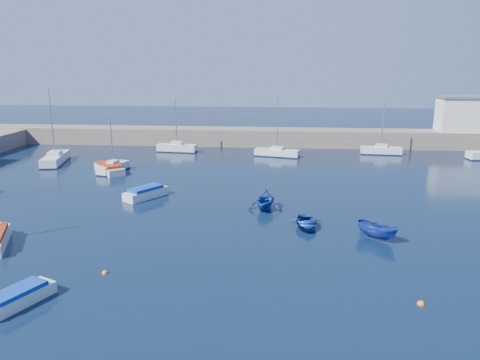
# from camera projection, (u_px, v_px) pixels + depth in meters

# --- Properties ---
(ground) EXTENTS (220.00, 220.00, 0.00)m
(ground) POSITION_uv_depth(u_px,v_px,m) (257.00, 273.00, 29.29)
(ground) COLOR #0B1A32
(ground) RESTS_ON ground
(back_wall) EXTENTS (96.00, 4.50, 2.60)m
(back_wall) POSITION_uv_depth(u_px,v_px,m) (272.00, 137.00, 73.39)
(back_wall) COLOR #756659
(back_wall) RESTS_ON ground
(harbor_office) EXTENTS (10.00, 4.00, 5.00)m
(harbor_office) POSITION_uv_depth(u_px,v_px,m) (473.00, 115.00, 69.95)
(harbor_office) COLOR silver
(harbor_office) RESTS_ON back_wall
(sailboat_3) EXTENTS (2.64, 5.11, 6.64)m
(sailboat_3) POSITION_uv_depth(u_px,v_px,m) (113.00, 167.00, 55.92)
(sailboat_3) COLOR silver
(sailboat_3) RESTS_ON ground
(sailboat_4) EXTENTS (3.50, 7.61, 9.59)m
(sailboat_4) POSITION_uv_depth(u_px,v_px,m) (55.00, 159.00, 60.60)
(sailboat_4) COLOR silver
(sailboat_4) RESTS_ON ground
(sailboat_5) EXTENTS (5.88, 2.19, 7.71)m
(sailboat_5) POSITION_uv_depth(u_px,v_px,m) (177.00, 148.00, 68.33)
(sailboat_5) COLOR silver
(sailboat_5) RESTS_ON ground
(sailboat_6) EXTENTS (6.38, 3.13, 8.05)m
(sailboat_6) POSITION_uv_depth(u_px,v_px,m) (277.00, 153.00, 65.10)
(sailboat_6) COLOR silver
(sailboat_6) RESTS_ON ground
(sailboat_7) EXTENTS (5.73, 2.05, 7.50)m
(sailboat_7) POSITION_uv_depth(u_px,v_px,m) (381.00, 150.00, 66.52)
(sailboat_7) COLOR silver
(sailboat_7) RESTS_ON ground
(motorboat_1) EXTENTS (3.79, 4.59, 1.10)m
(motorboat_1) POSITION_uv_depth(u_px,v_px,m) (146.00, 193.00, 45.34)
(motorboat_1) COLOR silver
(motorboat_1) RESTS_ON ground
(motorboat_2) EXTENTS (4.95, 5.44, 1.13)m
(motorboat_2) POSITION_uv_depth(u_px,v_px,m) (109.00, 168.00, 55.59)
(motorboat_2) COLOR silver
(motorboat_2) RESTS_ON ground
(motorboat_3) EXTENTS (2.90, 4.21, 0.93)m
(motorboat_3) POSITION_uv_depth(u_px,v_px,m) (18.00, 297.00, 25.39)
(motorboat_3) COLOR silver
(motorboat_3) RESTS_ON ground
(dinghy_center) EXTENTS (2.67, 3.66, 0.74)m
(dinghy_center) POSITION_uv_depth(u_px,v_px,m) (306.00, 223.00, 37.21)
(dinghy_center) COLOR navy
(dinghy_center) RESTS_ON ground
(dinghy_left) EXTENTS (3.74, 4.09, 1.84)m
(dinghy_left) POSITION_uv_depth(u_px,v_px,m) (265.00, 200.00, 41.60)
(dinghy_left) COLOR navy
(dinghy_left) RESTS_ON ground
(dinghy_right) EXTENTS (3.31, 3.11, 1.28)m
(dinghy_right) POSITION_uv_depth(u_px,v_px,m) (377.00, 231.00, 34.66)
(dinghy_right) COLOR navy
(dinghy_right) RESTS_ON ground
(buoy_0) EXTENTS (0.39, 0.39, 0.39)m
(buoy_0) POSITION_uv_depth(u_px,v_px,m) (105.00, 273.00, 29.24)
(buoy_0) COLOR orange
(buoy_0) RESTS_ON ground
(buoy_1) EXTENTS (0.45, 0.45, 0.45)m
(buoy_1) POSITION_uv_depth(u_px,v_px,m) (389.00, 235.00, 35.72)
(buoy_1) COLOR red
(buoy_1) RESTS_ON ground
(buoy_3) EXTENTS (0.44, 0.44, 0.44)m
(buoy_3) POSITION_uv_depth(u_px,v_px,m) (270.00, 203.00, 43.73)
(buoy_3) COLOR orange
(buoy_3) RESTS_ON ground
(buoy_5) EXTENTS (0.42, 0.42, 0.42)m
(buoy_5) POSITION_uv_depth(u_px,v_px,m) (421.00, 304.00, 25.50)
(buoy_5) COLOR orange
(buoy_5) RESTS_ON ground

